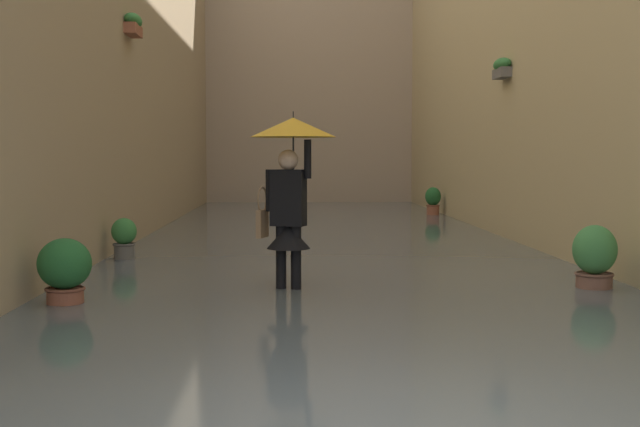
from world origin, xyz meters
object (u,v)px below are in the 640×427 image
potted_plant_near_left (433,202)px  potted_plant_far_left (595,260)px  potted_plant_near_right (65,272)px  person_wading (291,170)px  potted_plant_far_right (124,241)px

potted_plant_near_left → potted_plant_far_left: bearing=89.2°
potted_plant_near_left → potted_plant_near_right: potted_plant_near_left is taller
potted_plant_near_left → potted_plant_near_right: (6.02, 12.92, -0.01)m
person_wading → potted_plant_far_right: (2.45, -2.86, -1.09)m
potted_plant_far_left → potted_plant_near_right: bearing=8.0°
person_wading → potted_plant_far_right: size_ratio=2.91×
person_wading → potted_plant_near_left: size_ratio=2.55×
potted_plant_near_right → potted_plant_far_right: bearing=-88.1°
potted_plant_near_left → potted_plant_near_right: 14.25m
person_wading → potted_plant_far_left: (-3.50, 0.05, -1.03)m
person_wading → potted_plant_near_right: size_ratio=2.67×
potted_plant_near_left → potted_plant_far_left: potted_plant_far_left is taller
potted_plant_near_left → potted_plant_far_right: bearing=56.3°
potted_plant_far_right → person_wading: bearing=130.6°
potted_plant_far_right → potted_plant_near_left: 11.05m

